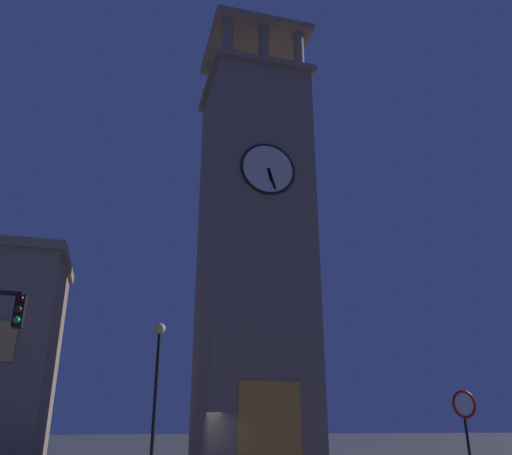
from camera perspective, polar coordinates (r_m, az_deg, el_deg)
name	(u,v)px	position (r m, az deg, el deg)	size (l,w,h in m)	color
clocktower	(254,243)	(31.46, -0.23, -1.75)	(6.67, 6.75, 29.71)	gray
street_lamp	(157,369)	(20.71, -10.91, -15.20)	(0.44, 0.44, 5.70)	black
no_horn_sign	(465,413)	(16.53, 22.18, -18.52)	(0.78, 0.14, 2.87)	black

